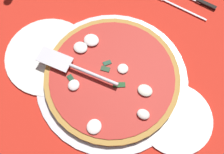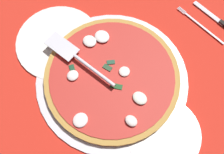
{
  "view_description": "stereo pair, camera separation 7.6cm",
  "coord_description": "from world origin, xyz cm",
  "px_view_note": "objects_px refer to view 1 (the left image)",
  "views": [
    {
      "loc": [
        13.38,
        -26.88,
        72.29
      ],
      "look_at": [
        1.09,
        -1.01,
        1.98
      ],
      "focal_mm": 42.91,
      "sensor_mm": 36.0,
      "label": 1
    },
    {
      "loc": [
        19.74,
        -22.74,
        72.29
      ],
      "look_at": [
        1.09,
        -1.01,
        1.98
      ],
      "focal_mm": 42.91,
      "sensor_mm": 36.0,
      "label": 2
    }
  ],
  "objects_px": {
    "pizza": "(112,77)",
    "place_setting_far": "(188,4)",
    "dinner_plate_right": "(176,118)",
    "dinner_plate_left": "(48,56)",
    "pizza_server": "(74,67)"
  },
  "relations": [
    {
      "from": "pizza",
      "to": "dinner_plate_left",
      "type": "bearing_deg",
      "value": -176.04
    },
    {
      "from": "pizza_server",
      "to": "pizza",
      "type": "bearing_deg",
      "value": -167.13
    },
    {
      "from": "pizza",
      "to": "pizza_server",
      "type": "xyz_separation_m",
      "value": [
        -0.1,
        -0.03,
        0.03
      ]
    },
    {
      "from": "dinner_plate_left",
      "to": "pizza_server",
      "type": "relative_size",
      "value": 1.05
    },
    {
      "from": "dinner_plate_right",
      "to": "pizza",
      "type": "xyz_separation_m",
      "value": [
        -0.21,
        0.03,
        0.01
      ]
    },
    {
      "from": "pizza_server",
      "to": "dinner_plate_left",
      "type": "bearing_deg",
      "value": -9.04
    },
    {
      "from": "dinner_plate_right",
      "to": "pizza_server",
      "type": "distance_m",
      "value": 0.31
    },
    {
      "from": "place_setting_far",
      "to": "dinner_plate_right",
      "type": "bearing_deg",
      "value": 110.04
    },
    {
      "from": "dinner_plate_left",
      "to": "pizza_server",
      "type": "bearing_deg",
      "value": -7.29
    },
    {
      "from": "pizza",
      "to": "dinner_plate_right",
      "type": "bearing_deg",
      "value": -8.27
    },
    {
      "from": "pizza_server",
      "to": "dinner_plate_right",
      "type": "bearing_deg",
      "value": 177.65
    },
    {
      "from": "place_setting_far",
      "to": "dinner_plate_left",
      "type": "bearing_deg",
      "value": 54.53
    },
    {
      "from": "pizza",
      "to": "pizza_server",
      "type": "relative_size",
      "value": 1.58
    },
    {
      "from": "dinner_plate_left",
      "to": "dinner_plate_right",
      "type": "distance_m",
      "value": 0.41
    },
    {
      "from": "pizza",
      "to": "place_setting_far",
      "type": "height_order",
      "value": "pizza"
    }
  ]
}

